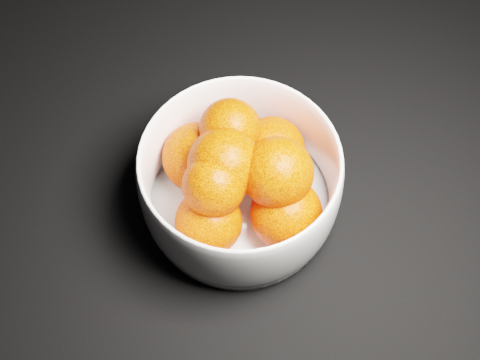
# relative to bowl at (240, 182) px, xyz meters

# --- Properties ---
(ground) EXTENTS (3.00, 3.00, 0.00)m
(ground) POSITION_rel_bowl_xyz_m (-0.03, 0.25, -0.05)
(ground) COLOR black
(ground) RESTS_ON ground
(bowl) EXTENTS (0.19, 0.19, 0.09)m
(bowl) POSITION_rel_bowl_xyz_m (0.00, 0.00, 0.00)
(bowl) COLOR white
(bowl) RESTS_ON ground
(orange_pile) EXTENTS (0.16, 0.15, 0.11)m
(orange_pile) POSITION_rel_bowl_xyz_m (-0.00, 0.00, 0.01)
(orange_pile) COLOR #FE3F09
(orange_pile) RESTS_ON bowl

